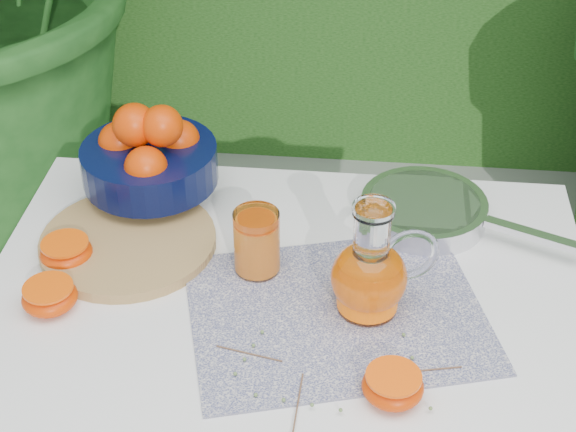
# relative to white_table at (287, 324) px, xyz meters

# --- Properties ---
(white_table) EXTENTS (1.00, 0.70, 0.75)m
(white_table) POSITION_rel_white_table_xyz_m (0.00, 0.00, 0.00)
(white_table) COLOR white
(white_table) RESTS_ON ground
(placemat) EXTENTS (0.54, 0.47, 0.00)m
(placemat) POSITION_rel_white_table_xyz_m (0.09, -0.06, 0.08)
(placemat) COLOR #0D154C
(placemat) RESTS_ON white_table
(cutting_board) EXTENTS (0.34, 0.34, 0.02)m
(cutting_board) POSITION_rel_white_table_xyz_m (-0.28, 0.08, 0.09)
(cutting_board) COLOR #A8884C
(cutting_board) RESTS_ON white_table
(fruit_bowl) EXTENTS (0.29, 0.29, 0.20)m
(fruit_bowl) POSITION_rel_white_table_xyz_m (-0.28, 0.24, 0.17)
(fruit_bowl) COLOR black
(fruit_bowl) RESTS_ON white_table
(juice_pitcher) EXTENTS (0.18, 0.15, 0.20)m
(juice_pitcher) POSITION_rel_white_table_xyz_m (0.13, -0.04, 0.15)
(juice_pitcher) COLOR white
(juice_pitcher) RESTS_ON white_table
(juice_tumbler) EXTENTS (0.08, 0.08, 0.11)m
(juice_tumbler) POSITION_rel_white_table_xyz_m (-0.05, 0.04, 0.14)
(juice_tumbler) COLOR white
(juice_tumbler) RESTS_ON white_table
(saute_pan) EXTENTS (0.41, 0.30, 0.04)m
(saute_pan) POSITION_rel_white_table_xyz_m (0.23, 0.21, 0.10)
(saute_pan) COLOR silver
(saute_pan) RESTS_ON white_table
(orange_halves) EXTENTS (0.65, 0.35, 0.04)m
(orange_halves) POSITION_rel_white_table_xyz_m (-0.19, -0.09, 0.10)
(orange_halves) COLOR #E14F02
(orange_halves) RESTS_ON white_table
(thyme_sprigs) EXTENTS (0.37, 0.21, 0.01)m
(thyme_sprigs) POSITION_rel_white_table_xyz_m (0.08, -0.20, 0.09)
(thyme_sprigs) COLOR brown
(thyme_sprigs) RESTS_ON white_table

